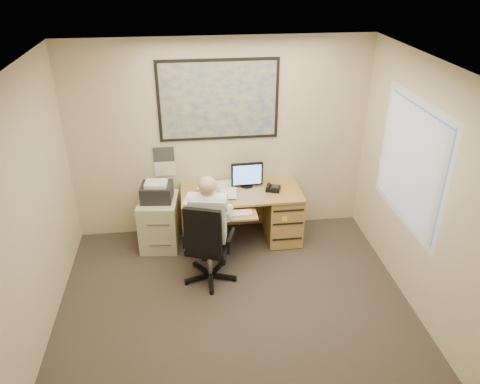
{
  "coord_description": "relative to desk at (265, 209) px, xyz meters",
  "views": [
    {
      "loc": [
        -0.45,
        -3.6,
        3.65
      ],
      "look_at": [
        0.15,
        1.3,
        1.05
      ],
      "focal_mm": 35.0,
      "sensor_mm": 36.0,
      "label": 1
    }
  ],
  "objects": [
    {
      "name": "room_shell",
      "position": [
        -0.57,
        -1.9,
        0.91
      ],
      "size": [
        4.0,
        4.5,
        2.7
      ],
      "color": "#37312B",
      "rests_on": "ground"
    },
    {
      "name": "desk",
      "position": [
        0.0,
        0.0,
        0.0
      ],
      "size": [
        1.6,
        0.97,
        1.09
      ],
      "color": "#AC8849",
      "rests_on": "ground"
    },
    {
      "name": "world_map",
      "position": [
        -0.58,
        0.33,
        1.46
      ],
      "size": [
        1.56,
        0.03,
        1.06
      ],
      "primitive_type": "cube",
      "color": "#1E4C93",
      "rests_on": "room_shell"
    },
    {
      "name": "wall_calendar",
      "position": [
        -1.33,
        0.34,
        0.64
      ],
      "size": [
        0.28,
        0.01,
        0.42
      ],
      "primitive_type": "cube",
      "color": "white",
      "rests_on": "room_shell"
    },
    {
      "name": "window_blinds",
      "position": [
        1.4,
        -1.1,
        1.11
      ],
      "size": [
        0.06,
        1.4,
        1.3
      ],
      "primitive_type": null,
      "color": "#EEE4CD",
      "rests_on": "room_shell"
    },
    {
      "name": "filing_cabinet",
      "position": [
        -1.44,
        -0.01,
        -0.03
      ],
      "size": [
        0.56,
        0.65,
        0.96
      ],
      "rotation": [
        0.0,
        0.0,
        -0.11
      ],
      "color": "beige",
      "rests_on": "ground"
    },
    {
      "name": "office_chair",
      "position": [
        -0.8,
        -0.89,
        -0.12
      ],
      "size": [
        0.84,
        0.84,
        1.11
      ],
      "rotation": [
        0.0,
        0.0,
        -0.33
      ],
      "color": "black",
      "rests_on": "ground"
    },
    {
      "name": "person",
      "position": [
        -0.82,
        -0.81,
        0.25
      ],
      "size": [
        0.71,
        0.9,
        1.38
      ],
      "primitive_type": null,
      "rotation": [
        0.0,
        0.0,
        -0.19
      ],
      "color": "white",
      "rests_on": "office_chair"
    }
  ]
}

